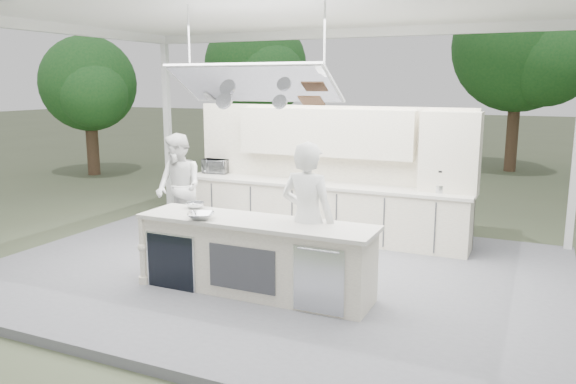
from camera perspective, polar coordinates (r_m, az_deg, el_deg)
The scene contains 12 objects.
ground at distance 8.20m, azimuth -1.56°, elevation -8.60°, with size 90.00×90.00×0.00m, color #475037.
stage_deck at distance 8.18m, azimuth -1.56°, elevation -8.20°, with size 8.00×6.00×0.12m, color slate.
tent at distance 7.77m, azimuth -1.73°, elevation 18.11°, with size 8.20×6.20×3.86m.
demo_island at distance 7.16m, azimuth -3.52°, elevation -6.52°, with size 3.10×0.79×0.95m.
back_counter at distance 9.71m, azimuth 3.36°, elevation -1.81°, with size 5.08×0.72×0.95m.
back_wall_unit at distance 9.59m, azimuth 6.37°, elevation 3.91°, with size 5.05×0.48×2.25m.
tree_cluster at distance 17.09m, azimuth 12.78°, elevation 12.57°, with size 19.55×9.40×5.85m.
head_chef at distance 6.94m, azimuth 1.98°, elevation -2.82°, with size 0.71×0.47×1.94m, color white.
sous_chef at distance 9.54m, azimuth -11.03°, elevation 0.40°, with size 0.88×0.69×1.82m, color white.
toaster_oven at distance 10.72m, azimuth -7.29°, elevation 2.64°, with size 0.48×0.33×0.27m, color silver.
bowl_large at distance 7.13m, azimuth -8.85°, elevation -2.42°, with size 0.33×0.33×0.08m, color #BBBEC2.
bowl_small at distance 7.77m, azimuth -9.41°, elevation -1.34°, with size 0.25×0.25×0.08m, color silver.
Camera 1 is at (3.40, -6.93, 2.76)m, focal length 35.00 mm.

